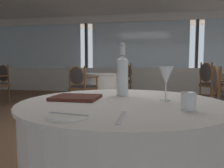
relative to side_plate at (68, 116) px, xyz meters
The scene contains 14 objects.
ground_plane 2.45m from the side_plate, 92.31° to the left, with size 15.27×15.27×0.00m, color brown.
window_wall_far 6.62m from the side_plate, 90.82° to the left, with size 11.75×0.14×2.65m.
foreground_table 0.59m from the side_plate, 68.93° to the left, with size 1.18×1.18×0.74m.
side_plate is the anchor object (origin of this frame).
butter_knife 0.01m from the side_plate, ahead, with size 0.18×0.02×0.00m, color silver.
dinner_fork 0.21m from the side_plate, ahead, with size 0.20×0.02×0.00m, color silver.
water_bottle 0.66m from the side_plate, 78.15° to the left, with size 0.08×0.08×0.36m.
wine_glass 0.64m from the side_plate, 48.78° to the left, with size 0.08×0.08×0.20m.
water_tumbler 0.55m from the side_plate, 24.89° to the left, with size 0.07×0.07×0.08m, color white.
menu_book 0.46m from the side_plate, 106.02° to the left, with size 0.27×0.23×0.02m, color #512319.
background_table_2 4.56m from the side_plate, 100.40° to the left, with size 1.10×1.10×0.74m.
dining_chair_2_0 5.42m from the side_plate, 95.14° to the left, with size 0.63×0.59×1.00m.
dining_chair_2_1 3.74m from the side_plate, 107.93° to the left, with size 0.63×0.59×0.93m.
dining_chair_3_0 5.01m from the side_plate, 69.95° to the left, with size 0.61×0.64×1.01m.
Camera 1 is at (0.42, -3.14, 0.95)m, focal length 34.46 mm.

